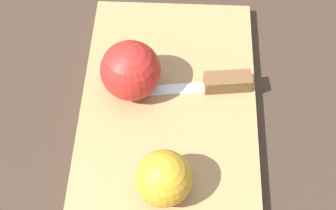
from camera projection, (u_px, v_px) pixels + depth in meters
The scene contains 5 objects.
ground_plane at pixel (168, 119), 0.65m from camera, with size 4.00×4.00×0.00m, color #38281E.
cutting_board at pixel (168, 116), 0.64m from camera, with size 0.43×0.29×0.02m.
apple_half_left at pixel (164, 178), 0.55m from camera, with size 0.07×0.07×0.07m.
apple_half_right at pixel (131, 71), 0.62m from camera, with size 0.08×0.08×0.08m.
knife at pixel (220, 83), 0.64m from camera, with size 0.06×0.17×0.02m.
Camera 1 is at (-0.32, -0.06, 0.56)m, focal length 50.00 mm.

